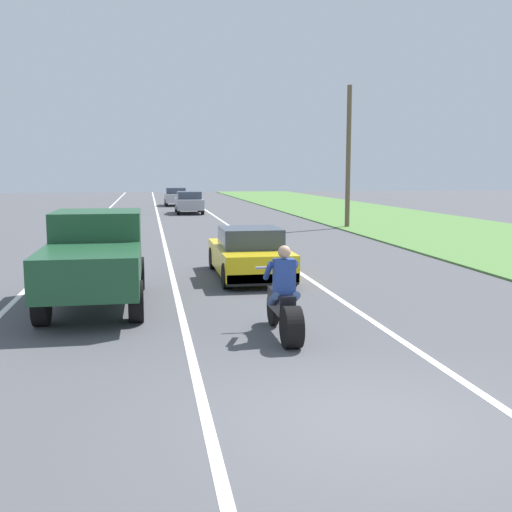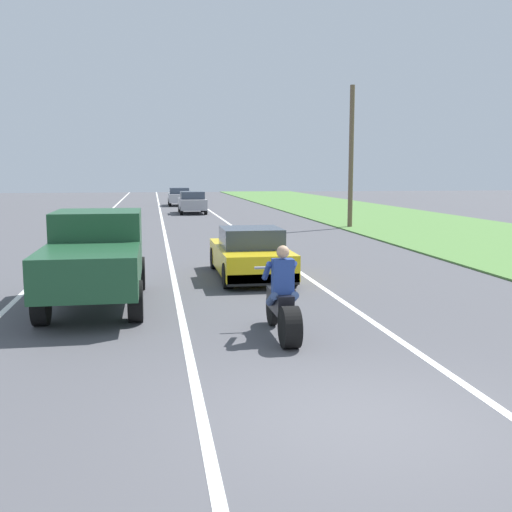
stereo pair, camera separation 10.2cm
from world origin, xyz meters
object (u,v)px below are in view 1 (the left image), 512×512
(pickup_truck_left_lane_dark_green, at_px, (95,255))
(distant_car_far_ahead, at_px, (189,202))
(motorcycle_with_rider, at_px, (284,305))
(distant_car_further_ahead, at_px, (176,196))
(sports_car_yellow, at_px, (250,255))

(pickup_truck_left_lane_dark_green, xyz_separation_m, distant_car_far_ahead, (3.89, 29.13, -0.33))
(pickup_truck_left_lane_dark_green, bearing_deg, motorcycle_with_rider, -43.72)
(pickup_truck_left_lane_dark_green, bearing_deg, distant_car_further_ahead, 84.99)
(motorcycle_with_rider, bearing_deg, distant_car_far_ahead, 89.13)
(distant_car_further_ahead, bearing_deg, pickup_truck_left_lane_dark_green, -95.01)
(distant_car_far_ahead, bearing_deg, distant_car_further_ahead, 92.68)
(distant_car_further_ahead, bearing_deg, motorcycle_with_rider, -90.03)
(motorcycle_with_rider, distance_m, pickup_truck_left_lane_dark_green, 4.74)
(sports_car_yellow, bearing_deg, pickup_truck_left_lane_dark_green, -142.06)
(pickup_truck_left_lane_dark_green, height_order, distant_car_far_ahead, pickup_truck_left_lane_dark_green)
(motorcycle_with_rider, relative_size, sports_car_yellow, 0.51)
(sports_car_yellow, height_order, distant_car_far_ahead, distant_car_far_ahead)
(distant_car_far_ahead, bearing_deg, sports_car_yellow, -90.16)
(motorcycle_with_rider, height_order, pickup_truck_left_lane_dark_green, pickup_truck_left_lane_dark_green)
(motorcycle_with_rider, xyz_separation_m, distant_car_further_ahead, (0.02, 42.34, 0.18))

